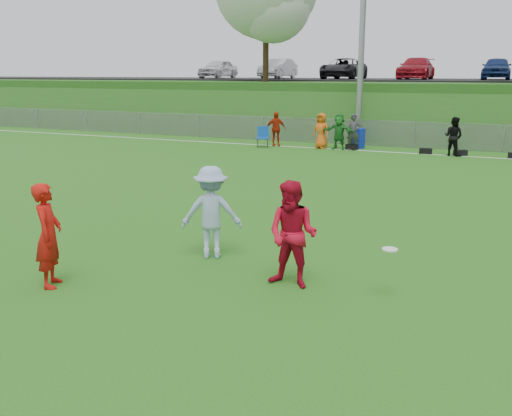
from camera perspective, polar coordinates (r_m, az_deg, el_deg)
The scene contains 15 objects.
ground at distance 10.00m, azimuth -2.73°, elevation -7.67°, with size 120.00×120.00×0.00m, color #236715.
sideline_far at distance 26.89m, azimuth 14.87°, elevation 5.33°, with size 60.00×0.10×0.01m, color white.
fence at distance 28.78m, azimuth 15.62°, elevation 7.08°, with size 58.00×0.06×1.30m.
light_pole at distance 30.15m, azimuth 10.67°, elevation 19.16°, with size 1.20×0.40×12.15m.
berm at distance 39.59m, azimuth 18.18°, elevation 9.77°, with size 120.00×18.00×3.00m, color #1E5A19.
parking_lot at distance 41.53m, azimuth 18.66°, elevation 12.02°, with size 120.00×12.00×0.10m, color black.
car_row at distance 40.67m, azimuth 16.91°, elevation 13.21°, with size 32.04×5.18×1.44m.
spectator_row at distance 27.36m, azimuth 9.29°, elevation 7.51°, with size 9.43×0.88×1.69m.
gear_bags at distance 26.80m, azimuth 17.55°, elevation 5.40°, with size 7.71×0.53×0.26m.
player_red_left at distance 10.29m, azimuth -20.04°, elevation -2.58°, with size 0.66×0.43×1.80m, color #BB120D.
player_red_center at distance 9.66m, azimuth 3.69°, elevation -2.68°, with size 0.90×0.70×1.85m, color red.
player_blue at distance 11.22m, azimuth -4.49°, elevation -0.43°, with size 1.18×0.68×1.83m, color #9AB2D6.
frisbee at distance 9.39m, azimuth 13.25°, elevation -4.05°, with size 0.25×0.25×0.02m.
recycling_bin at distance 28.17m, azimuth 10.22°, elevation 6.88°, with size 0.63×0.63×0.95m, color #0E25A1.
camp_chair at distance 28.05m, azimuth 0.68°, elevation 6.70°, with size 0.72×0.73×1.01m.
Camera 1 is at (4.23, -8.31, 3.60)m, focal length 40.00 mm.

